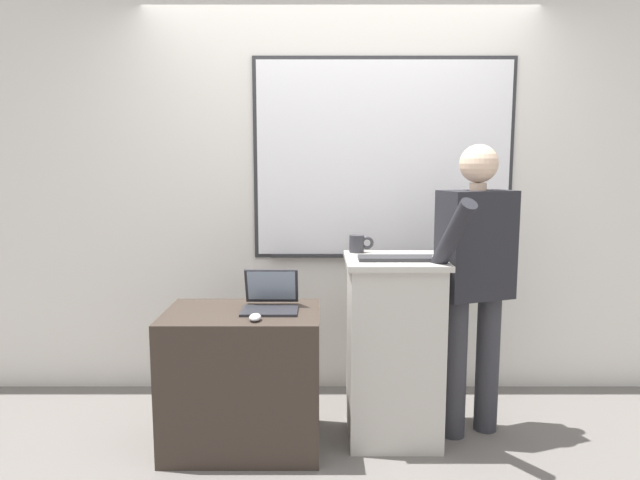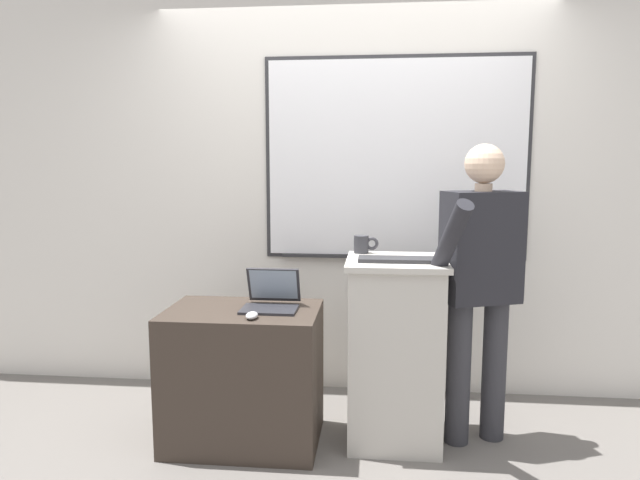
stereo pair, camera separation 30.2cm
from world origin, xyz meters
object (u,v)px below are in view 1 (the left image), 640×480
Objects in this scene: lectern_podium at (394,348)px; side_desk at (244,378)px; wireless_keyboard at (399,258)px; computer_mouse_by_keyboard at (438,257)px; person_presenter at (476,272)px; coffee_mug at (358,244)px; computer_mouse_by_laptop at (256,317)px; laptop at (271,298)px.

lectern_podium is 1.23× the size of side_desk.
wireless_keyboard is 0.20m from computer_mouse_by_keyboard.
person_presenter reaches higher than side_desk.
person_presenter is 11.59× the size of coffee_mug.
computer_mouse_by_laptop is 1.00× the size of computer_mouse_by_keyboard.
lectern_podium is 10.10× the size of computer_mouse_by_laptop.
coffee_mug is (-0.40, 0.28, 0.03)m from computer_mouse_by_keyboard.
laptop is 0.60m from coffee_mug.
person_presenter is (1.26, 0.13, 0.56)m from side_desk.
side_desk is (-0.82, -0.10, -0.14)m from lectern_podium.
computer_mouse_by_laptop reaches higher than side_desk.
computer_mouse_by_keyboard is at bearing -21.25° from lectern_podium.
computer_mouse_by_laptop is (-0.74, -0.22, -0.26)m from wireless_keyboard.
person_presenter is at bearing 3.85° from laptop.
computer_mouse_by_laptop is at bearing -103.97° from laptop.
lectern_podium is 0.84m from side_desk.
lectern_podium is at bearing 158.75° from computer_mouse_by_keyboard.
wireless_keyboard reaches higher than side_desk.
coffee_mug is (0.54, 0.48, 0.30)m from computer_mouse_by_laptop.
computer_mouse_by_keyboard is at bearing -5.03° from wireless_keyboard.
laptop is at bearing 19.61° from side_desk.
person_presenter is 0.45m from wireless_keyboard.
computer_mouse_by_laptop is (-1.17, -0.31, -0.17)m from person_presenter.
lectern_podium reaches higher than laptop.
person_presenter reaches higher than coffee_mug.
person_presenter is 1.12m from laptop.
coffee_mug is at bearing 134.07° from lectern_podium.
computer_mouse_by_keyboard reaches higher than computer_mouse_by_laptop.
lectern_podium is at bearing 21.25° from computer_mouse_by_laptop.
side_desk is 8.18× the size of computer_mouse_by_laptop.
computer_mouse_by_keyboard is (0.20, -0.02, 0.01)m from wireless_keyboard.
lectern_podium is at bearing 163.40° from person_presenter.
side_desk is at bearing -160.39° from laptop.
coffee_mug is (0.63, 0.30, 0.69)m from side_desk.
wireless_keyboard is at bearing -79.23° from lectern_podium.
side_desk is 5.86× the size of coffee_mug.
side_desk is 8.18× the size of computer_mouse_by_keyboard.
computer_mouse_by_laptop is 0.72× the size of coffee_mug.
wireless_keyboard is at bearing 2.61° from side_desk.
laptop is at bearing -175.64° from lectern_podium.
wireless_keyboard is 0.33m from coffee_mug.
laptop is (0.15, 0.05, 0.43)m from side_desk.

